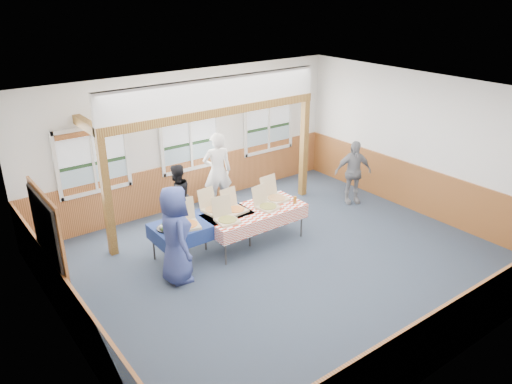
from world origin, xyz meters
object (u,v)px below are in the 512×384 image
woman_white (217,171)px  woman_black (177,197)px  man_blue (175,235)px  table_right (255,212)px  table_left (202,221)px  person_grey (353,172)px

woman_white → woman_black: 1.30m
man_blue → woman_black: bearing=-18.4°
table_right → woman_black: bearing=124.7°
table_left → man_blue: (-0.87, -0.55, 0.20)m
woman_white → table_left: bearing=66.4°
woman_white → man_blue: 3.13m
table_left → man_blue: man_blue is taller
woman_white → man_blue: woman_white is taller
man_blue → person_grey: bearing=-73.5°
table_right → woman_black: (-0.90, 1.59, 0.02)m
table_left → man_blue: 1.05m
person_grey → woman_white: bearing=174.9°
table_right → woman_white: (0.34, 1.91, 0.22)m
woman_black → person_grey: 4.24m
table_left → woman_black: woman_black is taller
table_left → woman_black: size_ratio=1.46×
person_grey → woman_black: bearing=-172.7°
man_blue → person_grey: (5.05, 0.51, -0.13)m
woman_white → woman_black: bearing=31.7°
table_left → woman_black: 1.31m
man_blue → person_grey: size_ratio=1.16×
woman_black → person_grey: (4.03, -1.33, 0.05)m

